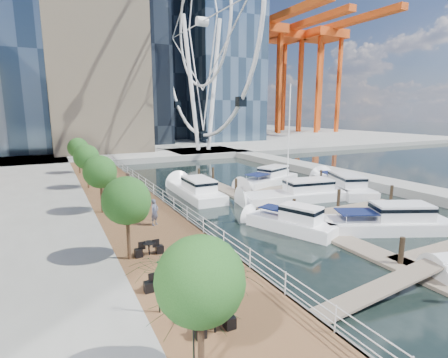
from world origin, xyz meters
name	(u,v)px	position (x,y,z in m)	size (l,w,h in m)	color
ground	(337,263)	(0.00, 0.00, 0.00)	(520.00, 520.00, 0.00)	black
boardwalk	(131,211)	(-9.00, 15.00, 0.50)	(6.00, 60.00, 1.00)	brown
seawall	(164,207)	(-6.00, 15.00, 0.50)	(0.25, 60.00, 1.00)	#595954
land_far	(99,138)	(0.00, 102.00, 0.50)	(200.00, 114.00, 1.00)	gray
breakwater	(339,175)	(20.00, 20.00, 0.50)	(4.00, 60.00, 1.00)	gray
pier	(203,152)	(14.00, 52.00, 0.50)	(14.00, 12.00, 1.00)	gray
railing	(163,196)	(-6.10, 15.00, 1.52)	(0.10, 60.00, 1.05)	white
floating_docks	(323,202)	(7.97, 9.98, 0.49)	(16.00, 34.00, 2.60)	#6D6051
ferris_wheel	(202,22)	(14.00, 52.00, 25.92)	(5.80, 45.60, 47.80)	white
port_cranes	(287,81)	(67.67, 95.67, 20.00)	(40.00, 52.00, 38.00)	#D84C14
street_trees	(100,172)	(-11.40, 14.00, 4.29)	(2.60, 42.60, 4.60)	#3F2B1C
cafe_tables	(185,300)	(-10.40, -2.00, 1.37)	(2.50, 13.70, 0.74)	black
yacht_foreground	(384,231)	(7.43, 2.63, 0.00)	(2.91, 10.87, 2.15)	silver
pedestrian_near	(155,212)	(-8.53, 9.04, 1.95)	(0.69, 0.45, 1.90)	#52576D
pedestrian_mid	(128,182)	(-8.02, 20.45, 1.98)	(0.95, 0.74, 1.96)	#7E6157
pedestrian_far	(110,169)	(-8.23, 30.14, 1.86)	(1.01, 0.42, 1.72)	#363C43
moored_yachts	(294,200)	(7.12, 13.22, 0.00)	(21.55, 32.19, 11.50)	white
cafe_seating	(195,308)	(-10.80, -4.03, 2.22)	(5.21, 7.07, 2.57)	#103B16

